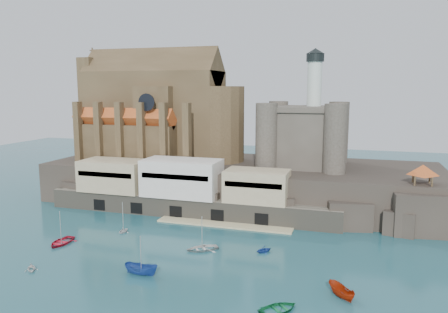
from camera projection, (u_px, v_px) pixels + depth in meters
name	position (u px, v px, depth m)	size (l,w,h in m)	color
ground	(184.00, 254.00, 78.48)	(300.00, 300.00, 0.00)	#184751
promontory	(240.00, 182.00, 114.94)	(100.00, 36.00, 10.00)	black
quay	(181.00, 189.00, 102.30)	(70.00, 12.00, 13.05)	#686253
church	(160.00, 115.00, 121.61)	(47.00, 25.93, 30.51)	#453520
castle_keep	(304.00, 133.00, 109.73)	(21.20, 21.20, 29.30)	#433E35
rock_outcrop	(420.00, 213.00, 89.99)	(14.50, 10.50, 8.70)	black
pavilion	(423.00, 171.00, 88.80)	(6.40, 6.40, 5.40)	#453520
boat_0	(61.00, 244.00, 83.61)	(4.51, 1.31, 6.31)	red
boat_1	(31.00, 270.00, 71.33)	(2.48, 1.52, 2.88)	silver
boat_2	(141.00, 274.00, 69.77)	(2.19, 2.25, 5.82)	navy
boat_3	(279.00, 311.00, 58.39)	(4.10, 1.19, 5.73)	#106735
boat_4	(123.00, 232.00, 90.13)	(2.53, 1.55, 2.94)	silver
boat_5	(341.00, 296.00, 62.36)	(1.93, 1.98, 5.13)	#9E2407
boat_6	(202.00, 250.00, 80.38)	(4.26, 1.23, 5.96)	beige
boat_7	(264.00, 252.00, 79.30)	(2.67, 1.63, 3.09)	#1C3E93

